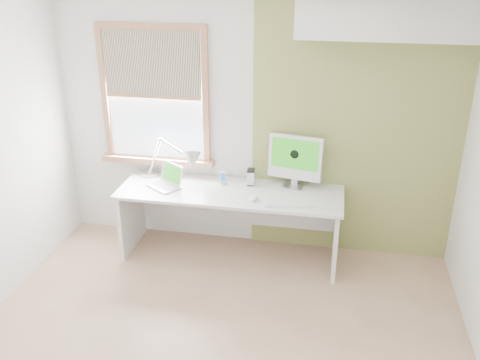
% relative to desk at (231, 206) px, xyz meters
% --- Properties ---
extents(room, '(4.04, 3.54, 2.64)m').
position_rel_desk_xyz_m(room, '(0.16, -1.44, 0.77)').
color(room, tan).
rests_on(room, ground).
extents(accent_wall, '(2.00, 0.02, 2.60)m').
position_rel_desk_xyz_m(accent_wall, '(1.16, 0.30, 0.77)').
color(accent_wall, olive).
rests_on(accent_wall, room).
extents(soffit, '(1.60, 0.40, 0.42)m').
position_rel_desk_xyz_m(soffit, '(1.36, 0.13, 1.87)').
color(soffit, white).
rests_on(soffit, room).
extents(window, '(1.20, 0.14, 1.42)m').
position_rel_desk_xyz_m(window, '(-0.84, 0.27, 1.01)').
color(window, '#955E40').
rests_on(window, room).
extents(desk, '(2.20, 0.70, 0.73)m').
position_rel_desk_xyz_m(desk, '(0.00, 0.00, 0.00)').
color(desk, silver).
rests_on(desk, room).
extents(desk_lamp, '(0.73, 0.40, 0.43)m').
position_rel_desk_xyz_m(desk_lamp, '(-0.50, 0.06, 0.42)').
color(desk_lamp, silver).
rests_on(desk_lamp, desk).
extents(laptop, '(0.39, 0.38, 0.22)m').
position_rel_desk_xyz_m(laptop, '(-0.64, -0.06, 0.25)').
color(laptop, silver).
rests_on(laptop, desk).
extents(phone_dock, '(0.09, 0.09, 0.14)m').
position_rel_desk_xyz_m(phone_dock, '(-0.10, 0.08, 0.23)').
color(phone_dock, silver).
rests_on(phone_dock, desk).
extents(external_drive, '(0.09, 0.13, 0.16)m').
position_rel_desk_xyz_m(external_drive, '(0.17, 0.14, 0.27)').
color(external_drive, silver).
rests_on(external_drive, desk).
extents(imac, '(0.54, 0.22, 0.52)m').
position_rel_desk_xyz_m(imac, '(0.60, 0.17, 0.49)').
color(imac, silver).
rests_on(imac, desk).
extents(keyboard, '(0.41, 0.16, 0.02)m').
position_rel_desk_xyz_m(keyboard, '(0.58, -0.28, 0.20)').
color(keyboard, white).
rests_on(keyboard, desk).
extents(mouse, '(0.07, 0.12, 0.03)m').
position_rel_desk_xyz_m(mouse, '(0.26, -0.22, 0.21)').
color(mouse, white).
rests_on(mouse, desk).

